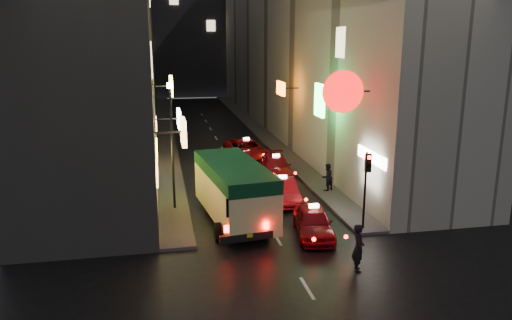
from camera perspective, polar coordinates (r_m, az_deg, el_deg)
building_left at (r=45.21m, az=-15.72°, el=14.04°), size 7.46×52.00×18.00m
building_right at (r=46.88m, az=4.82°, el=14.48°), size 8.31×52.00×18.00m
building_far at (r=77.29m, az=-7.91°, el=15.64°), size 30.00×10.00×22.00m
sidewalk_left at (r=45.88m, az=-10.32°, el=3.11°), size 1.50×52.00×0.15m
sidewalk_right at (r=46.76m, az=0.16°, el=3.53°), size 1.50×52.00×0.15m
minibus at (r=23.14m, az=-2.54°, el=-2.93°), size 3.14×6.88×2.85m
taxi_near at (r=22.02m, az=6.59°, el=-6.77°), size 2.62×4.97×1.68m
taxi_second at (r=26.34m, az=3.04°, el=-3.23°), size 2.18×4.76×1.65m
taxi_third at (r=31.01m, az=2.30°, el=-0.59°), size 2.28×4.78×1.65m
taxi_far at (r=35.36m, az=-1.09°, el=1.37°), size 2.72×5.39×1.82m
pedestrian_crossing at (r=19.05m, az=11.64°, el=-9.45°), size 0.57×0.76×2.08m
pedestrian_sidewalk at (r=27.97m, az=8.14°, el=-1.74°), size 0.77×0.68×1.74m
traffic_light at (r=22.23m, az=12.57°, el=-1.59°), size 0.26×0.43×3.50m
lamp_post at (r=24.58m, az=-9.58°, el=2.51°), size 0.28×0.28×6.22m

